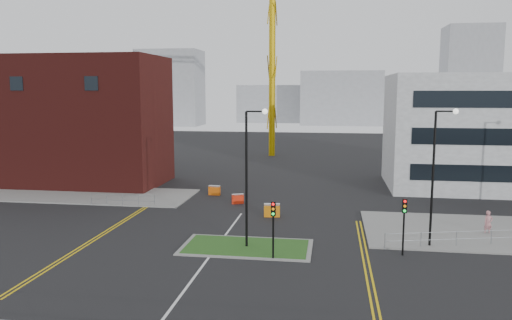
{
  "coord_description": "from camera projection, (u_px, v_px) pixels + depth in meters",
  "views": [
    {
      "loc": [
        7.42,
        -23.41,
        10.33
      ],
      "look_at": [
        1.68,
        14.22,
        5.0
      ],
      "focal_mm": 35.0,
      "sensor_mm": 36.0,
      "label": 1
    }
  ],
  "objects": [
    {
      "name": "ground",
      "position": [
        182.0,
        294.0,
        25.46
      ],
      "size": [
        200.0,
        200.0,
        0.0
      ],
      "primitive_type": "plane",
      "color": "black",
      "rests_on": "ground"
    },
    {
      "name": "pavement_left",
      "position": [
        54.0,
        194.0,
        49.98
      ],
      "size": [
        28.0,
        8.0,
        0.12
      ],
      "primitive_type": "cube",
      "color": "slate",
      "rests_on": "ground"
    },
    {
      "name": "island_kerb",
      "position": [
        247.0,
        247.0,
        32.98
      ],
      "size": [
        8.6,
        4.6,
        0.08
      ],
      "primitive_type": "cube",
      "color": "slate",
      "rests_on": "ground"
    },
    {
      "name": "grass_island",
      "position": [
        247.0,
        247.0,
        32.98
      ],
      "size": [
        8.0,
        4.0,
        0.12
      ],
      "primitive_type": "cube",
      "color": "#214617",
      "rests_on": "ground"
    },
    {
      "name": "brick_building",
      "position": [
        56.0,
        122.0,
        55.35
      ],
      "size": [
        24.2,
        10.07,
        14.24
      ],
      "color": "#4D1613",
      "rests_on": "ground"
    },
    {
      "name": "office_block",
      "position": [
        512.0,
        132.0,
        52.04
      ],
      "size": [
        25.0,
        12.2,
        12.0
      ],
      "color": "#A0A3A5",
      "rests_on": "ground"
    },
    {
      "name": "streetlamp_island",
      "position": [
        250.0,
        167.0,
        32.21
      ],
      "size": [
        1.46,
        0.36,
        9.18
      ],
      "color": "black",
      "rests_on": "ground"
    },
    {
      "name": "streetlamp_right_near",
      "position": [
        437.0,
        167.0,
        32.37
      ],
      "size": [
        1.46,
        0.36,
        9.18
      ],
      "color": "black",
      "rests_on": "ground"
    },
    {
      "name": "traffic_light_island",
      "position": [
        273.0,
        219.0,
        30.36
      ],
      "size": [
        0.28,
        0.33,
        3.65
      ],
      "color": "black",
      "rests_on": "ground"
    },
    {
      "name": "traffic_light_right",
      "position": [
        404.0,
        216.0,
        31.12
      ],
      "size": [
        0.28,
        0.33,
        3.65
      ],
      "color": "black",
      "rests_on": "ground"
    },
    {
      "name": "railing_left",
      "position": [
        123.0,
        198.0,
        44.62
      ],
      "size": [
        6.05,
        0.05,
        1.1
      ],
      "color": "gray",
      "rests_on": "ground"
    },
    {
      "name": "centre_line",
      "position": [
        192.0,
        280.0,
        27.41
      ],
      "size": [
        0.15,
        30.0,
        0.01
      ],
      "primitive_type": "cube",
      "color": "silver",
      "rests_on": "ground"
    },
    {
      "name": "yellow_left_a",
      "position": [
        104.0,
        232.0,
        36.59
      ],
      "size": [
        0.12,
        24.0,
        0.01
      ],
      "primitive_type": "cube",
      "color": "gold",
      "rests_on": "ground"
    },
    {
      "name": "yellow_left_b",
      "position": [
        108.0,
        232.0,
        36.55
      ],
      "size": [
        0.12,
        24.0,
        0.01
      ],
      "primitive_type": "cube",
      "color": "gold",
      "rests_on": "ground"
    },
    {
      "name": "yellow_right_a",
      "position": [
        364.0,
        264.0,
        29.91
      ],
      "size": [
        0.12,
        20.0,
        0.01
      ],
      "primitive_type": "cube",
      "color": "gold",
      "rests_on": "ground"
    },
    {
      "name": "yellow_right_b",
      "position": [
        369.0,
        264.0,
        29.87
      ],
      "size": [
        0.12,
        20.0,
        0.01
      ],
      "primitive_type": "cube",
      "color": "gold",
      "rests_on": "ground"
    },
    {
      "name": "skyline_a",
      "position": [
        171.0,
        88.0,
        147.39
      ],
      "size": [
        18.0,
        12.0,
        22.0
      ],
      "primitive_type": "cube",
      "color": "gray",
      "rests_on": "ground"
    },
    {
      "name": "skyline_b",
      "position": [
        341.0,
        98.0,
        150.12
      ],
      "size": [
        24.0,
        12.0,
        16.0
      ],
      "primitive_type": "cube",
      "color": "gray",
      "rests_on": "ground"
    },
    {
      "name": "skyline_c",
      "position": [
        469.0,
        77.0,
        139.17
      ],
      "size": [
        14.0,
        12.0,
        28.0
      ],
      "primitive_type": "cube",
      "color": "gray",
      "rests_on": "ground"
    },
    {
      "name": "skyline_d",
      "position": [
        285.0,
        104.0,
        162.88
      ],
      "size": [
        30.0,
        12.0,
        12.0
      ],
      "primitive_type": "cube",
      "color": "gray",
      "rests_on": "ground"
    },
    {
      "name": "pedestrian",
      "position": [
        488.0,
        223.0,
        35.86
      ],
      "size": [
        0.72,
        0.56,
        1.75
      ],
      "primitive_type": "imported",
      "rotation": [
        0.0,
        0.0,
        0.24
      ],
      "color": "#C07C81",
      "rests_on": "ground"
    },
    {
      "name": "barrier_left",
      "position": [
        238.0,
        198.0,
        45.74
      ],
      "size": [
        1.13,
        0.73,
        0.9
      ],
      "color": "red",
      "rests_on": "ground"
    },
    {
      "name": "barrier_mid",
      "position": [
        214.0,
        190.0,
        49.48
      ],
      "size": [
        1.18,
        0.52,
        0.96
      ],
      "color": "#D5560B",
      "rests_on": "ground"
    },
    {
      "name": "barrier_right",
      "position": [
        272.0,
        210.0,
        40.99
      ],
      "size": [
        1.35,
        0.59,
        1.1
      ],
      "color": "orange",
      "rests_on": "ground"
    }
  ]
}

